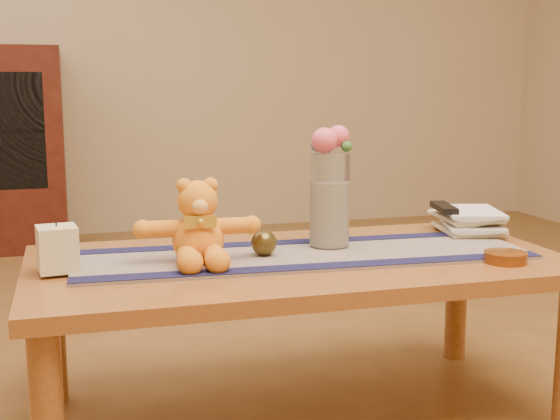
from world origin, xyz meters
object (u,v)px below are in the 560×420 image
object	(u,v)px
bronze_ball	(264,243)
tv_remote	(444,208)
amber_dish	(505,257)
teddy_bear	(198,222)
book_bottom	(442,231)
pillar_candle	(57,249)
glass_vase	(329,200)

from	to	relation	value
bronze_ball	tv_remote	xyz separation A→B (m)	(0.60, 0.14, 0.04)
tv_remote	amber_dish	distance (m)	0.37
teddy_bear	bronze_ball	xyz separation A→B (m)	(0.18, 0.02, -0.07)
teddy_bear	book_bottom	world-z (taller)	teddy_bear
pillar_candle	glass_vase	bearing A→B (deg)	6.48
glass_vase	tv_remote	world-z (taller)	glass_vase
bronze_ball	amber_dish	distance (m)	0.62
book_bottom	tv_remote	world-z (taller)	tv_remote
glass_vase	amber_dish	world-z (taller)	glass_vase
teddy_bear	tv_remote	size ratio (longest dim) A/B	1.86
pillar_candle	glass_vase	distance (m)	0.73
glass_vase	tv_remote	distance (m)	0.41
pillar_candle	tv_remote	distance (m)	1.13
pillar_candle	tv_remote	bearing A→B (deg)	8.44
tv_remote	bronze_ball	bearing A→B (deg)	-154.16
teddy_bear	bronze_ball	world-z (taller)	teddy_bear
pillar_candle	glass_vase	size ratio (longest dim) A/B	0.42
bronze_ball	tv_remote	size ratio (longest dim) A/B	0.43
pillar_candle	bronze_ball	world-z (taller)	pillar_candle
bronze_ball	glass_vase	bearing A→B (deg)	16.62
glass_vase	pillar_candle	bearing A→B (deg)	-173.52
book_bottom	amber_dish	size ratio (longest dim) A/B	2.03
teddy_bear	glass_vase	bearing A→B (deg)	14.82
glass_vase	bronze_ball	world-z (taller)	glass_vase
amber_dish	pillar_candle	bearing A→B (deg)	170.06
teddy_bear	amber_dish	world-z (taller)	teddy_bear
glass_vase	bronze_ball	size ratio (longest dim) A/B	3.82
tv_remote	book_bottom	bearing A→B (deg)	90.00
teddy_bear	book_bottom	size ratio (longest dim) A/B	1.34
teddy_bear	book_bottom	bearing A→B (deg)	15.58
teddy_bear	bronze_ball	size ratio (longest dim) A/B	4.37
amber_dish	bronze_ball	bearing A→B (deg)	159.83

